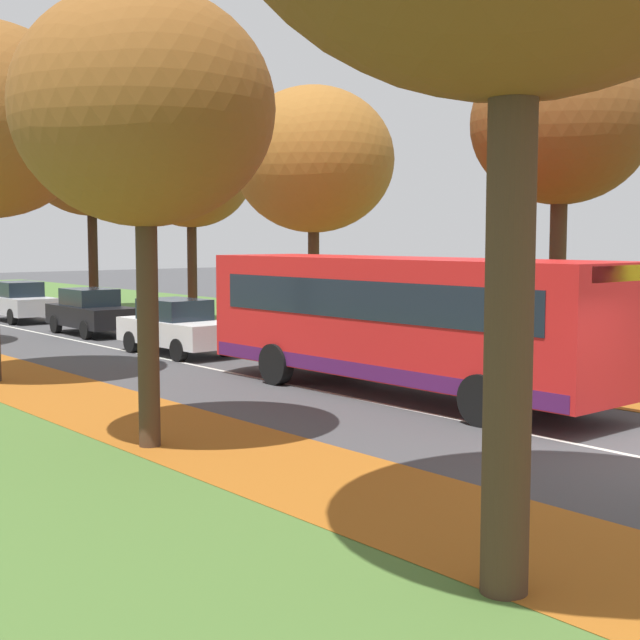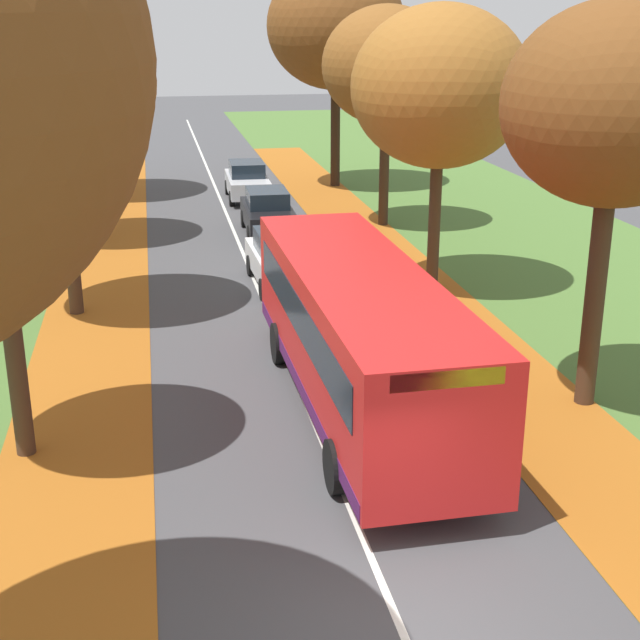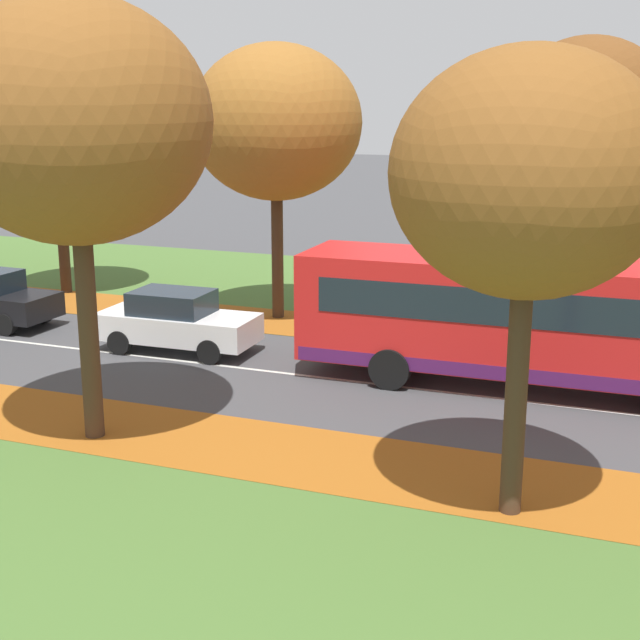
{
  "view_description": "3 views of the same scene",
  "coord_description": "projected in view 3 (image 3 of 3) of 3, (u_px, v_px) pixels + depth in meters",
  "views": [
    {
      "loc": [
        -12.54,
        -6.64,
        3.41
      ],
      "look_at": [
        1.86,
        10.67,
        1.32
      ],
      "focal_mm": 50.0,
      "sensor_mm": 36.0,
      "label": 1
    },
    {
      "loc": [
        -2.91,
        -9.51,
        7.82
      ],
      "look_at": [
        0.31,
        7.43,
        1.82
      ],
      "focal_mm": 50.0,
      "sensor_mm": 36.0,
      "label": 2
    },
    {
      "loc": [
        -19.03,
        4.26,
        6.57
      ],
      "look_at": [
        0.64,
        11.84,
        1.25
      ],
      "focal_mm": 50.0,
      "sensor_mm": 36.0,
      "label": 3
    }
  ],
  "objects": [
    {
      "name": "road_centre_line",
      "position": [
        33.0,
        343.0,
        24.31
      ],
      "size": [
        0.12,
        80.0,
        0.01
      ],
      "primitive_type": "cube",
      "color": "silver",
      "rests_on": "ground"
    },
    {
      "name": "tree_left_near",
      "position": [
        529.0,
        175.0,
        13.16
      ],
      "size": [
        4.17,
        4.17,
        7.33
      ],
      "color": "#422D1E",
      "rests_on": "ground"
    },
    {
      "name": "tree_right_near",
      "position": [
        586.0,
        114.0,
        23.28
      ],
      "size": [
        4.33,
        4.33,
        8.1
      ],
      "color": "#422D1E",
      "rests_on": "ground"
    },
    {
      "name": "tree_left_mid",
      "position": [
        75.0,
        122.0,
        16.22
      ],
      "size": [
        5.04,
        5.04,
        8.39
      ],
      "color": "#422D1E",
      "rests_on": "ground"
    },
    {
      "name": "leaf_litter_left",
      "position": [
        128.0,
        429.0,
        18.06
      ],
      "size": [
        2.8,
        60.0,
        0.0
      ],
      "primitive_type": "cube",
      "color": "#9E5619",
      "rests_on": "grass_verge_left"
    },
    {
      "name": "tree_right_far",
      "position": [
        54.0,
        116.0,
        29.2
      ],
      "size": [
        4.76,
        4.76,
        8.08
      ],
      "color": "#382619",
      "rests_on": "ground"
    },
    {
      "name": "tree_right_mid",
      "position": [
        276.0,
        123.0,
        25.78
      ],
      "size": [
        5.01,
        5.01,
        8.08
      ],
      "color": "#422D1E",
      "rests_on": "ground"
    },
    {
      "name": "car_white_lead",
      "position": [
        177.0,
        321.0,
        23.41
      ],
      "size": [
        1.87,
        4.24,
        1.62
      ],
      "color": "silver",
      "rests_on": "ground"
    },
    {
      "name": "bus",
      "position": [
        527.0,
        316.0,
        20.26
      ],
      "size": [
        2.79,
        10.44,
        2.98
      ],
      "color": "red",
      "rests_on": "ground"
    },
    {
      "name": "grass_verge_right",
      "position": [
        196.0,
        280.0,
        32.64
      ],
      "size": [
        12.0,
        90.0,
        0.01
      ],
      "primitive_type": "cube",
      "color": "#476B2D",
      "rests_on": "ground"
    },
    {
      "name": "leaf_litter_right",
      "position": [
        300.0,
        324.0,
        26.38
      ],
      "size": [
        2.8,
        60.0,
        0.0
      ],
      "primitive_type": "cube",
      "color": "#9E5619",
      "rests_on": "grass_verge_right"
    }
  ]
}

